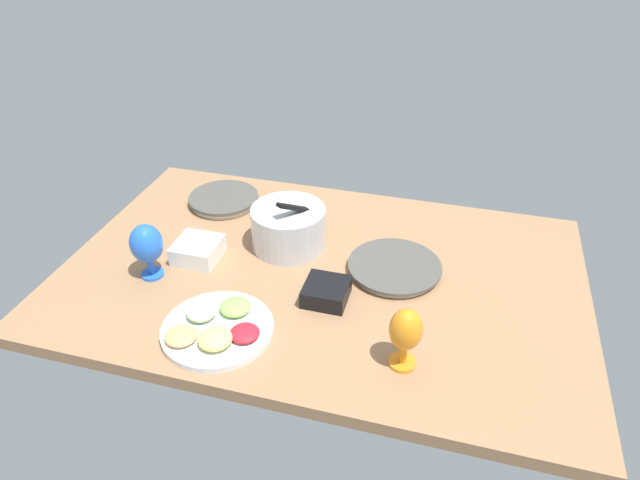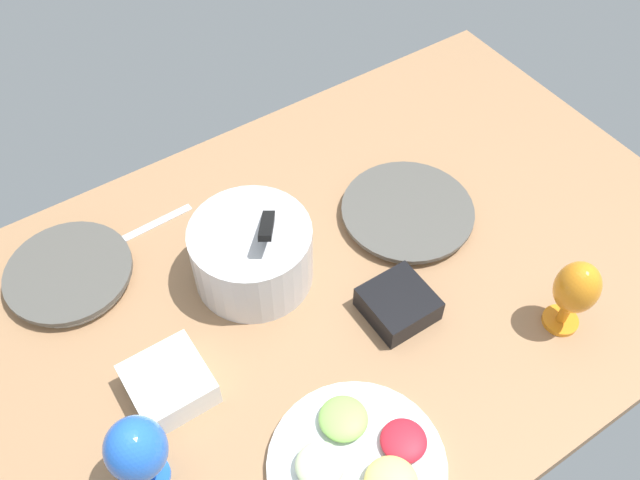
{
  "view_description": "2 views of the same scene",
  "coord_description": "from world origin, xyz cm",
  "px_view_note": "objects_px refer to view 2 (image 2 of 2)",
  "views": [
    {
      "loc": [
        36.75,
        -134.54,
        105.79
      ],
      "look_at": [
        -2.77,
        8.81,
        5.3
      ],
      "focal_mm": 31.45,
      "sensor_mm": 36.0,
      "label": 1
    },
    {
      "loc": [
        -48.06,
        -65.47,
        113.8
      ],
      "look_at": [
        0.01,
        7.24,
        5.3
      ],
      "focal_mm": 38.15,
      "sensor_mm": 36.0,
      "label": 2
    }
  ],
  "objects_px": {
    "hurricane_glass_blue": "(137,451)",
    "dinner_plate_left": "(70,274)",
    "mixing_bowl": "(252,252)",
    "fruit_platter": "(358,466)",
    "dinner_plate_right": "(407,212)",
    "hurricane_glass_orange": "(576,290)",
    "square_bowl_black": "(398,303)",
    "square_bowl_white": "(169,383)"
  },
  "relations": [
    {
      "from": "hurricane_glass_blue",
      "to": "hurricane_glass_orange",
      "type": "bearing_deg",
      "value": -11.52
    },
    {
      "from": "dinner_plate_right",
      "to": "square_bowl_white",
      "type": "relative_size",
      "value": 2.11
    },
    {
      "from": "square_bowl_black",
      "to": "square_bowl_white",
      "type": "height_order",
      "value": "square_bowl_white"
    },
    {
      "from": "mixing_bowl",
      "to": "fruit_platter",
      "type": "xyz_separation_m",
      "value": [
        -0.06,
        -0.45,
        -0.06
      ]
    },
    {
      "from": "hurricane_glass_orange",
      "to": "hurricane_glass_blue",
      "type": "relative_size",
      "value": 0.98
    },
    {
      "from": "dinner_plate_left",
      "to": "hurricane_glass_blue",
      "type": "xyz_separation_m",
      "value": [
        -0.04,
        -0.46,
        0.1
      ]
    },
    {
      "from": "fruit_platter",
      "to": "hurricane_glass_blue",
      "type": "xyz_separation_m",
      "value": [
        -0.3,
        0.18,
        0.09
      ]
    },
    {
      "from": "hurricane_glass_orange",
      "to": "square_bowl_white",
      "type": "relative_size",
      "value": 1.28
    },
    {
      "from": "fruit_platter",
      "to": "square_bowl_white",
      "type": "height_order",
      "value": "square_bowl_white"
    },
    {
      "from": "dinner_plate_right",
      "to": "mixing_bowl",
      "type": "relative_size",
      "value": 1.2
    },
    {
      "from": "hurricane_glass_blue",
      "to": "dinner_plate_left",
      "type": "bearing_deg",
      "value": 85.57
    },
    {
      "from": "dinner_plate_left",
      "to": "dinner_plate_right",
      "type": "distance_m",
      "value": 0.72
    },
    {
      "from": "mixing_bowl",
      "to": "fruit_platter",
      "type": "distance_m",
      "value": 0.46
    },
    {
      "from": "dinner_plate_left",
      "to": "mixing_bowl",
      "type": "relative_size",
      "value": 1.06
    },
    {
      "from": "dinner_plate_right",
      "to": "hurricane_glass_orange",
      "type": "xyz_separation_m",
      "value": [
        0.08,
        -0.38,
        0.1
      ]
    },
    {
      "from": "dinner_plate_left",
      "to": "hurricane_glass_blue",
      "type": "relative_size",
      "value": 1.43
    },
    {
      "from": "hurricane_glass_orange",
      "to": "hurricane_glass_blue",
      "type": "distance_m",
      "value": 0.81
    },
    {
      "from": "fruit_platter",
      "to": "square_bowl_black",
      "type": "bearing_deg",
      "value": 40.87
    },
    {
      "from": "dinner_plate_right",
      "to": "hurricane_glass_blue",
      "type": "xyz_separation_m",
      "value": [
        -0.72,
        -0.22,
        0.1
      ]
    },
    {
      "from": "mixing_bowl",
      "to": "hurricane_glass_orange",
      "type": "height_order",
      "value": "mixing_bowl"
    },
    {
      "from": "mixing_bowl",
      "to": "hurricane_glass_blue",
      "type": "height_order",
      "value": "mixing_bowl"
    },
    {
      "from": "hurricane_glass_orange",
      "to": "hurricane_glass_blue",
      "type": "bearing_deg",
      "value": 168.48
    },
    {
      "from": "dinner_plate_left",
      "to": "fruit_platter",
      "type": "relative_size",
      "value": 0.85
    },
    {
      "from": "hurricane_glass_orange",
      "to": "hurricane_glass_blue",
      "type": "xyz_separation_m",
      "value": [
        -0.8,
        0.16,
        0.0
      ]
    },
    {
      "from": "mixing_bowl",
      "to": "square_bowl_white",
      "type": "bearing_deg",
      "value": -150.61
    },
    {
      "from": "fruit_platter",
      "to": "square_bowl_white",
      "type": "bearing_deg",
      "value": 123.23
    },
    {
      "from": "mixing_bowl",
      "to": "fruit_platter",
      "type": "height_order",
      "value": "mixing_bowl"
    },
    {
      "from": "dinner_plate_right",
      "to": "fruit_platter",
      "type": "bearing_deg",
      "value": -136.25
    },
    {
      "from": "dinner_plate_right",
      "to": "square_bowl_white",
      "type": "height_order",
      "value": "square_bowl_white"
    },
    {
      "from": "hurricane_glass_orange",
      "to": "dinner_plate_left",
      "type": "bearing_deg",
      "value": 140.52
    },
    {
      "from": "square_bowl_black",
      "to": "square_bowl_white",
      "type": "relative_size",
      "value": 0.91
    },
    {
      "from": "dinner_plate_left",
      "to": "hurricane_glass_orange",
      "type": "relative_size",
      "value": 1.46
    },
    {
      "from": "dinner_plate_right",
      "to": "dinner_plate_left",
      "type": "bearing_deg",
      "value": 160.11
    },
    {
      "from": "dinner_plate_right",
      "to": "hurricane_glass_blue",
      "type": "height_order",
      "value": "hurricane_glass_blue"
    },
    {
      "from": "dinner_plate_left",
      "to": "mixing_bowl",
      "type": "height_order",
      "value": "mixing_bowl"
    },
    {
      "from": "hurricane_glass_orange",
      "to": "square_bowl_white",
      "type": "height_order",
      "value": "hurricane_glass_orange"
    },
    {
      "from": "dinner_plate_left",
      "to": "square_bowl_white",
      "type": "xyz_separation_m",
      "value": [
        0.06,
        -0.34,
        0.02
      ]
    },
    {
      "from": "dinner_plate_right",
      "to": "square_bowl_black",
      "type": "distance_m",
      "value": 0.25
    },
    {
      "from": "hurricane_glass_blue",
      "to": "square_bowl_black",
      "type": "bearing_deg",
      "value": 3.43
    },
    {
      "from": "hurricane_glass_blue",
      "to": "mixing_bowl",
      "type": "bearing_deg",
      "value": 36.88
    },
    {
      "from": "dinner_plate_right",
      "to": "square_bowl_black",
      "type": "height_order",
      "value": "square_bowl_black"
    },
    {
      "from": "mixing_bowl",
      "to": "hurricane_glass_blue",
      "type": "distance_m",
      "value": 0.45
    }
  ]
}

